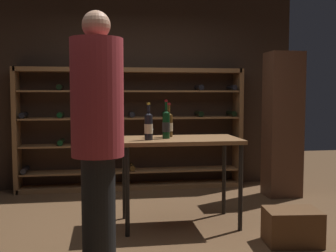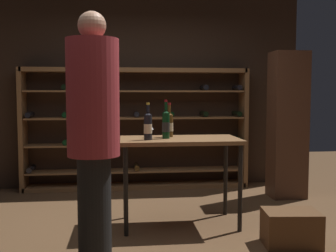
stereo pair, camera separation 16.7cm
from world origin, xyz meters
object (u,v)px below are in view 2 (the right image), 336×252
wine_bottle_red_label (148,126)px  wine_bottle_black_capsule (169,124)px  tasting_table (180,148)px  wine_bottle_green_slim (166,124)px  wine_crate (291,228)px  wine_rack (137,129)px  wine_glass_stemmed_left (150,127)px  person_host_in_suit (93,124)px  display_cabinet (288,125)px

wine_bottle_red_label → wine_bottle_black_capsule: (0.24, 0.25, -0.01)m
wine_bottle_red_label → tasting_table: bearing=18.1°
wine_bottle_green_slim → wine_crate: bearing=-33.7°
wine_bottle_green_slim → wine_bottle_black_capsule: bearing=71.4°
wine_crate → wine_bottle_red_label: bearing=154.2°
wine_crate → wine_bottle_red_label: wine_bottle_red_label is taller
wine_rack → wine_glass_stemmed_left: wine_rack is taller
person_host_in_suit → wine_crate: person_host_in_suit is taller
wine_bottle_black_capsule → wine_glass_stemmed_left: size_ratio=2.35×
tasting_table → person_host_in_suit: person_host_in_suit is taller
wine_crate → wine_bottle_black_capsule: wine_bottle_black_capsule is taller
wine_rack → wine_bottle_green_slim: size_ratio=8.11×
wine_bottle_red_label → wine_glass_stemmed_left: 0.21m
wine_rack → tasting_table: size_ratio=2.63×
wine_rack → wine_glass_stemmed_left: size_ratio=20.95×
display_cabinet → wine_glass_stemmed_left: bearing=-154.7°
wine_bottle_black_capsule → person_host_in_suit: bearing=-126.8°
person_host_in_suit → wine_glass_stemmed_left: person_host_in_suit is taller
tasting_table → wine_bottle_green_slim: bearing=-176.8°
display_cabinet → wine_bottle_red_label: 2.18m
person_host_in_suit → display_cabinet: bearing=143.7°
display_cabinet → person_host_in_suit: bearing=-142.9°
person_host_in_suit → wine_glass_stemmed_left: (0.51, 0.91, -0.10)m
wine_rack → tasting_table: 1.74m
wine_crate → display_cabinet: bearing=68.7°
person_host_in_suit → wine_bottle_red_label: (0.48, 0.71, -0.07)m
wine_bottle_red_label → wine_bottle_black_capsule: wine_bottle_red_label is taller
person_host_in_suit → tasting_table: bearing=151.7°
person_host_in_suit → wine_bottle_black_capsule: size_ratio=5.57×
wine_crate → wine_bottle_green_slim: 1.53m
display_cabinet → wine_glass_stemmed_left: size_ratio=12.41×
tasting_table → wine_bottle_red_label: bearing=-161.9°
wine_rack → tasting_table: bearing=-77.5°
person_host_in_suit → wine_glass_stemmed_left: size_ratio=13.09×
display_cabinet → wine_bottle_green_slim: (-1.70, -0.98, 0.10)m
tasting_table → person_host_in_suit: bearing=-134.8°
tasting_table → wine_bottle_red_label: wine_bottle_red_label is taller
wine_glass_stemmed_left → wine_bottle_red_label: bearing=-98.6°
person_host_in_suit → wine_crate: 1.96m
wine_bottle_red_label → wine_bottle_green_slim: wine_bottle_green_slim is taller
wine_crate → wine_bottle_black_capsule: (-0.99, 0.85, 0.87)m
wine_bottle_red_label → wine_glass_stemmed_left: (0.03, 0.20, -0.03)m
wine_glass_stemmed_left → person_host_in_suit: bearing=-119.3°
person_host_in_suit → wine_bottle_red_label: bearing=162.4°
wine_bottle_red_label → wine_bottle_green_slim: (0.19, 0.10, 0.01)m
wine_rack → wine_bottle_red_label: 1.82m
wine_crate → wine_bottle_red_label: 1.63m
wine_crate → wine_bottle_black_capsule: 1.57m
tasting_table → wine_glass_stemmed_left: size_ratio=7.95×
wine_bottle_red_label → person_host_in_suit: bearing=-124.1°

